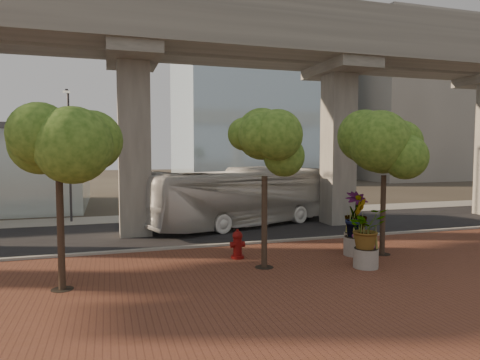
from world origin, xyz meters
name	(u,v)px	position (x,y,z in m)	size (l,w,h in m)	color
ground	(255,236)	(0.00, 0.00, 0.00)	(160.00, 160.00, 0.00)	#342F26
brick_plaza	(331,279)	(0.00, -8.00, 0.03)	(70.00, 13.00, 0.06)	brown
asphalt_road	(244,229)	(0.00, 2.00, 0.02)	(90.00, 8.00, 0.04)	black
curb_strip	(269,242)	(0.00, -2.00, 0.08)	(70.00, 0.25, 0.16)	gray
far_sidewalk	(220,215)	(0.00, 7.50, 0.03)	(90.00, 3.00, 0.06)	gray
transit_viaduct	(244,100)	(0.00, 2.00, 7.29)	(72.00, 5.60, 12.40)	gray
midrise_block	(408,102)	(38.00, 36.00, 12.00)	(18.00, 16.00, 24.00)	gray
transit_bus	(244,198)	(0.31, 2.83, 1.71)	(2.88, 12.28, 3.42)	silver
fire_hydrant	(237,244)	(-2.31, -4.40, 0.64)	(0.60, 0.54, 1.20)	#680C0B
planter_front	(366,231)	(1.92, -7.19, 1.44)	(2.07, 2.07, 2.28)	#A19C92
planter_right	(356,215)	(3.12, -4.56, 1.63)	(2.43, 2.43, 2.59)	gray
planter_left	(356,221)	(2.62, -5.38, 1.53)	(2.20, 2.20, 2.43)	#A8A298
street_tree_far_west	(58,145)	(-8.80, -6.53, 4.67)	(3.70, 3.70, 6.32)	#433226
street_tree_near_west	(265,153)	(-1.74, -6.02, 4.38)	(2.99, 2.99, 5.71)	#433226
street_tree_near_east	(384,148)	(3.78, -5.59, 4.58)	(3.96, 3.96, 6.35)	#433226
streetlamp_west	(69,147)	(-9.57, 7.29, 4.71)	(0.40, 1.17, 8.06)	#313136
streetlamp_east	(326,147)	(7.23, 5.83, 4.70)	(0.40, 1.17, 8.04)	#2D2D32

